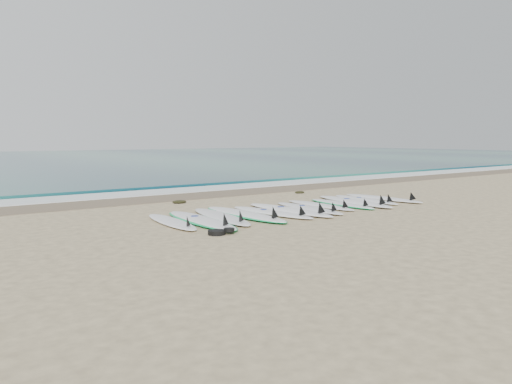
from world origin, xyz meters
TOP-DOWN VIEW (x-y plane):
  - ground at (0.00, 0.00)m, footprint 120.00×120.00m
  - ocean at (0.00, 32.50)m, footprint 120.00×55.00m
  - wet_sand_band at (0.00, 4.10)m, footprint 120.00×1.80m
  - foam_band at (0.00, 5.50)m, footprint 120.00×1.40m
  - wave_crest at (0.00, 7.00)m, footprint 120.00×1.00m
  - surfboard_0 at (-3.28, 0.03)m, footprint 0.71×2.35m
  - surfboard_1 at (-2.72, -0.17)m, footprint 0.89×2.88m
  - surfboard_2 at (-2.14, -0.04)m, footprint 0.98×2.75m
  - surfboard_3 at (-1.53, -0.06)m, footprint 0.71×2.87m
  - surfboard_4 at (-0.87, -0.21)m, footprint 0.80×2.57m
  - surfboard_5 at (-0.32, -0.19)m, footprint 0.69×2.83m
  - surfboard_6 at (0.27, -0.21)m, footprint 0.68×2.49m
  - surfboard_7 at (0.87, 0.03)m, footprint 0.51×2.35m
  - surfboard_8 at (1.52, -0.07)m, footprint 0.71×2.34m
  - surfboard_9 at (2.06, -0.03)m, footprint 0.98×2.93m
  - surfboard_10 at (2.66, 0.10)m, footprint 0.73×2.45m
  - surfboard_11 at (3.29, 0.00)m, footprint 0.66×2.60m
  - seaweed_near at (-1.63, 2.85)m, footprint 0.40×0.31m
  - seaweed_far at (2.54, 2.72)m, footprint 0.34×0.26m
  - leash_coil at (-3.11, -1.46)m, footprint 0.46×0.36m

SIDE VIEW (x-z plane):
  - ground at x=0.00m, z-range 0.00..0.00m
  - wet_sand_band at x=0.00m, z-range 0.00..0.01m
  - ocean at x=0.00m, z-range 0.00..0.03m
  - foam_band at x=0.00m, z-range 0.00..0.04m
  - seaweed_far at x=2.54m, z-range 0.00..0.07m
  - seaweed_near at x=-1.63m, z-range 0.00..0.08m
  - surfboard_8 at x=1.52m, z-range -0.10..0.19m
  - leash_coil at x=-3.11m, z-range -0.01..0.10m
  - wave_crest at x=0.00m, z-range 0.00..0.10m
  - surfboard_0 at x=-3.28m, z-range -0.10..0.20m
  - surfboard_7 at x=0.87m, z-range -0.10..0.20m
  - surfboard_10 at x=2.66m, z-range -0.10..0.21m
  - surfboard_1 at x=-2.72m, z-range -0.13..0.23m
  - surfboard_3 at x=-1.53m, z-range -0.13..0.24m
  - surfboard_6 at x=0.27m, z-range -0.10..0.21m
  - surfboard_4 at x=-0.87m, z-range -0.11..0.22m
  - surfboard_11 at x=3.29m, z-range -0.11..0.22m
  - surfboard_2 at x=-2.14m, z-range -0.11..0.23m
  - surfboard_5 at x=-0.32m, z-range -0.12..0.24m
  - surfboard_9 at x=2.06m, z-range -0.12..0.25m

